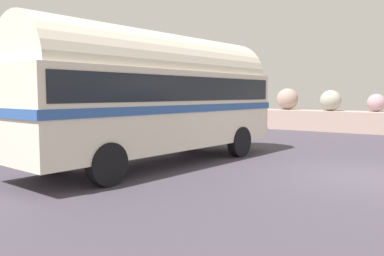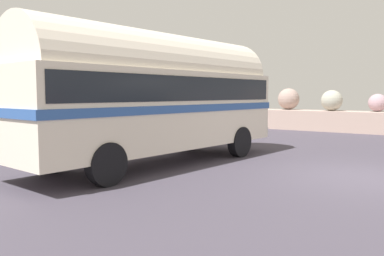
# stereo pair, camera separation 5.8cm
# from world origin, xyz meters

# --- Properties ---
(ground) EXTENTS (32.00, 26.00, 0.02)m
(ground) POSITION_xyz_m (0.00, 0.00, 0.01)
(ground) COLOR #403B47
(vintage_coach) EXTENTS (3.21, 8.77, 3.70)m
(vintage_coach) POSITION_xyz_m (-5.24, -1.44, 2.05)
(vintage_coach) COLOR black
(vintage_coach) RESTS_ON ground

